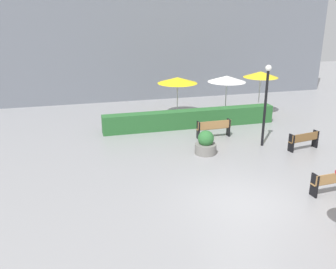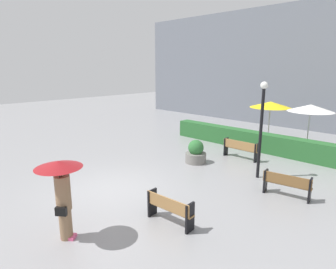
% 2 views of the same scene
% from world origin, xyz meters
% --- Properties ---
extents(ground_plane, '(60.00, 60.00, 0.00)m').
position_xyz_m(ground_plane, '(0.00, 0.00, 0.00)').
color(ground_plane, gray).
extents(bench_far_right, '(1.59, 0.57, 0.82)m').
position_xyz_m(bench_far_right, '(4.81, 3.78, 0.49)').
color(bench_far_right, brown).
rests_on(bench_far_right, ground).
extents(bench_near_right, '(1.52, 0.44, 0.82)m').
position_xyz_m(bench_near_right, '(3.16, -0.23, 0.49)').
color(bench_near_right, '#9E7242').
rests_on(bench_near_right, ground).
extents(bench_back_row, '(1.76, 0.37, 0.89)m').
position_xyz_m(bench_back_row, '(1.45, 6.45, 0.54)').
color(bench_back_row, '#9E7242').
rests_on(bench_back_row, ground).
extents(pedestrian_with_umbrella, '(1.14, 1.14, 2.13)m').
position_xyz_m(pedestrian_with_umbrella, '(1.79, -2.65, 1.46)').
color(pedestrian_with_umbrella, '#8C6B4C').
rests_on(pedestrian_with_umbrella, ground).
extents(planter_pot, '(0.96, 0.96, 1.08)m').
position_xyz_m(planter_pot, '(0.29, 4.50, 0.46)').
color(planter_pot, slate).
rests_on(planter_pot, ground).
extents(lamp_post, '(0.28, 0.28, 3.81)m').
position_xyz_m(lamp_post, '(3.25, 4.78, 2.34)').
color(lamp_post, black).
rests_on(lamp_post, ground).
extents(patio_umbrella_yellow, '(2.36, 2.36, 2.37)m').
position_xyz_m(patio_umbrella_yellow, '(0.81, 10.75, 2.19)').
color(patio_umbrella_yellow, silver).
rests_on(patio_umbrella_yellow, ground).
extents(patio_umbrella_white, '(2.21, 2.21, 2.53)m').
position_xyz_m(patio_umbrella_white, '(3.43, 9.60, 2.35)').
color(patio_umbrella_white, silver).
rests_on(patio_umbrella_white, ground).
extents(hedge_strip, '(9.56, 0.70, 0.97)m').
position_xyz_m(hedge_strip, '(0.88, 8.40, 0.49)').
color(hedge_strip, '#28602D').
rests_on(hedge_strip, ground).
extents(building_facade, '(28.00, 1.20, 8.68)m').
position_xyz_m(building_facade, '(0.00, 16.00, 4.34)').
color(building_facade, slate).
rests_on(building_facade, ground).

